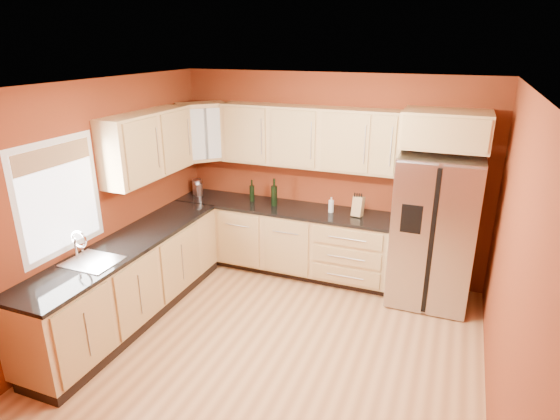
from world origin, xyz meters
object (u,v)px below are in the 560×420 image
soap_dispenser (331,205)px  wine_bottle_a (252,191)px  refrigerator (433,231)px  knife_block (358,206)px  canister_left (199,190)px

soap_dispenser → wine_bottle_a: bearing=178.3°
refrigerator → knife_block: size_ratio=7.30×
canister_left → knife_block: 2.23m
knife_block → soap_dispenser: bearing=-172.0°
knife_block → canister_left: bearing=-170.3°
wine_bottle_a → soap_dispenser: wine_bottle_a is taller
wine_bottle_a → knife_block: (1.45, -0.04, -0.03)m
refrigerator → knife_block: refrigerator is taller
canister_left → soap_dispenser: 1.88m
canister_left → refrigerator: bearing=-1.0°
knife_block → refrigerator: bearing=3.6°
canister_left → soap_dispenser: soap_dispenser is taller
wine_bottle_a → canister_left: bearing=-175.1°
soap_dispenser → refrigerator: bearing=-4.1°
wine_bottle_a → soap_dispenser: (1.10, -0.03, -0.05)m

